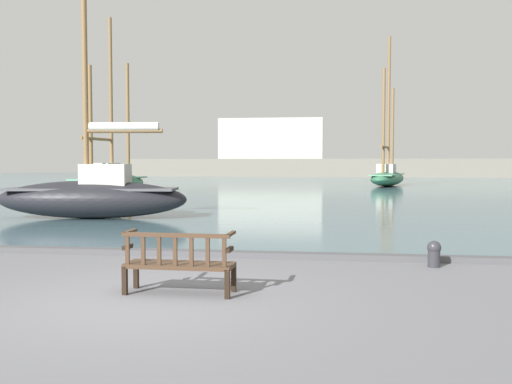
# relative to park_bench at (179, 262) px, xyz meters

# --- Properties ---
(ground_plane) EXTENTS (160.00, 160.00, 0.00)m
(ground_plane) POSITION_rel_park_bench_xyz_m (-0.35, -0.56, -0.47)
(ground_plane) COLOR slate
(harbor_water) EXTENTS (100.00, 80.00, 0.08)m
(harbor_water) POSITION_rel_park_bench_xyz_m (-0.35, 43.44, -0.43)
(harbor_water) COLOR #476670
(harbor_water) RESTS_ON ground
(quay_edge_kerb) EXTENTS (40.00, 0.30, 0.12)m
(quay_edge_kerb) POSITION_rel_park_bench_xyz_m (-0.35, 3.29, -0.41)
(quay_edge_kerb) COLOR #4C4C50
(quay_edge_kerb) RESTS_ON ground
(park_bench) EXTENTS (1.61, 0.56, 0.92)m
(park_bench) POSITION_rel_park_bench_xyz_m (0.00, 0.00, 0.00)
(park_bench) COLOR black
(park_bench) RESTS_ON ground
(sailboat_far_port) EXTENTS (2.83, 7.36, 9.84)m
(sailboat_far_port) POSITION_rel_park_bench_xyz_m (-10.20, 22.33, 0.45)
(sailboat_far_port) COLOR #2D6647
(sailboat_far_port) RESTS_ON harbor_water
(sailboat_far_starboard) EXTENTS (6.44, 2.41, 7.82)m
(sailboat_far_starboard) POSITION_rel_park_bench_xyz_m (-5.62, 9.71, 0.38)
(sailboat_far_starboard) COLOR black
(sailboat_far_starboard) RESTS_ON harbor_water
(sailboat_mid_starboard) EXTENTS (4.00, 8.11, 11.38)m
(sailboat_mid_starboard) POSITION_rel_park_bench_xyz_m (6.22, 36.52, 0.49)
(sailboat_mid_starboard) COLOR #2D6647
(sailboat_mid_starboard) RESTS_ON harbor_water
(mooring_bollard) EXTENTS (0.25, 0.25, 0.49)m
(mooring_bollard) POSITION_rel_park_bench_xyz_m (4.08, 2.72, -0.20)
(mooring_bollard) COLOR #2D2D33
(mooring_bollard) RESTS_ON ground
(far_breakwater) EXTENTS (46.66, 2.40, 7.25)m
(far_breakwater) POSITION_rel_park_bench_xyz_m (-2.10, 61.74, 1.87)
(far_breakwater) COLOR slate
(far_breakwater) RESTS_ON ground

